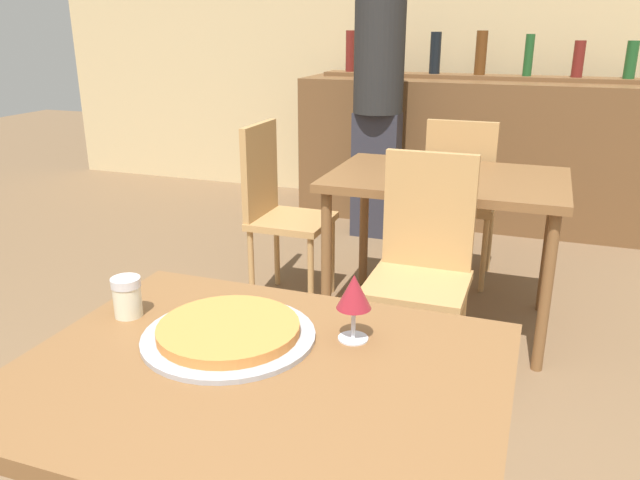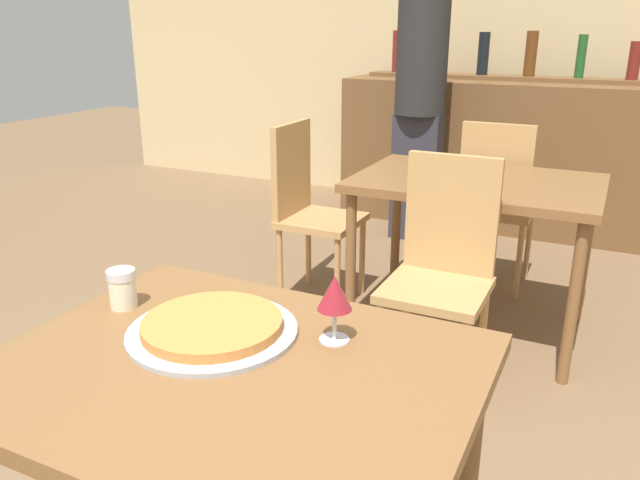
% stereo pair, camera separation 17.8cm
% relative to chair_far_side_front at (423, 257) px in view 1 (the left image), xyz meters
% --- Properties ---
extents(wall_back, '(8.00, 0.05, 2.80)m').
position_rel_chair_far_side_front_xyz_m(wall_back, '(-0.09, 2.89, 0.85)').
color(wall_back, '#D1B784').
rests_on(wall_back, ground_plane).
extents(dining_table_near, '(1.02, 0.80, 0.78)m').
position_rel_chair_far_side_front_xyz_m(dining_table_near, '(-0.09, -1.37, 0.13)').
color(dining_table_near, brown).
rests_on(dining_table_near, ground_plane).
extents(dining_table_far, '(1.12, 0.77, 0.77)m').
position_rel_chair_far_side_front_xyz_m(dining_table_far, '(-0.00, 0.55, 0.13)').
color(dining_table_far, brown).
rests_on(dining_table_far, ground_plane).
extents(bar_counter, '(2.60, 0.56, 1.07)m').
position_rel_chair_far_side_front_xyz_m(bar_counter, '(-0.09, 2.39, -0.02)').
color(bar_counter, brown).
rests_on(bar_counter, ground_plane).
extents(bar_back_shelf, '(2.39, 0.24, 0.35)m').
position_rel_chair_far_side_front_xyz_m(bar_back_shelf, '(-0.09, 2.53, 0.60)').
color(bar_back_shelf, brown).
rests_on(bar_back_shelf, bar_counter).
extents(chair_far_side_front, '(0.40, 0.40, 0.97)m').
position_rel_chair_far_side_front_xyz_m(chair_far_side_front, '(0.00, 0.00, 0.00)').
color(chair_far_side_front, tan).
rests_on(chair_far_side_front, ground_plane).
extents(chair_far_side_back, '(0.40, 0.40, 0.97)m').
position_rel_chair_far_side_front_xyz_m(chair_far_side_back, '(0.00, 1.10, 0.00)').
color(chair_far_side_back, tan).
rests_on(chair_far_side_back, ground_plane).
extents(chair_far_side_left, '(0.40, 0.40, 0.97)m').
position_rel_chair_far_side_front_xyz_m(chair_far_side_left, '(-0.90, 0.55, 0.00)').
color(chair_far_side_left, tan).
rests_on(chair_far_side_left, ground_plane).
extents(pizza_tray, '(0.40, 0.40, 0.04)m').
position_rel_chair_far_side_front_xyz_m(pizza_tray, '(-0.21, -1.27, 0.24)').
color(pizza_tray, '#A3A3A8').
rests_on(pizza_tray, dining_table_near).
extents(cheese_shaker, '(0.07, 0.07, 0.10)m').
position_rel_chair_far_side_front_xyz_m(cheese_shaker, '(-0.50, -1.25, 0.27)').
color(cheese_shaker, beige).
rests_on(cheese_shaker, dining_table_near).
extents(person_standing, '(0.34, 0.34, 1.85)m').
position_rel_chair_far_side_front_xyz_m(person_standing, '(-0.68, 1.81, 0.46)').
color(person_standing, '#2D2D38').
rests_on(person_standing, ground_plane).
extents(wine_glass, '(0.08, 0.08, 0.16)m').
position_rel_chair_far_side_front_xyz_m(wine_glass, '(0.06, -1.18, 0.34)').
color(wine_glass, silver).
rests_on(wine_glass, dining_table_near).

